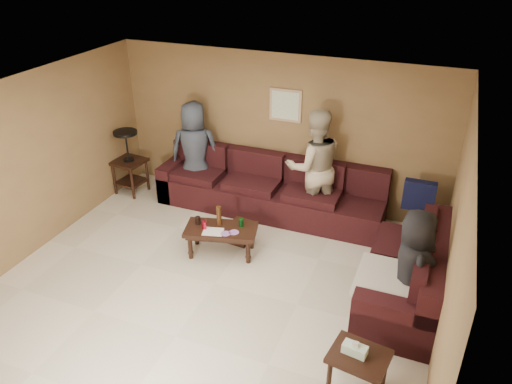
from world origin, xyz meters
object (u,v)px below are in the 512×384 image
at_px(end_table_left, 129,161).
at_px(person_middle, 314,167).
at_px(waste_bin, 240,232).
at_px(side_table_right, 358,359).
at_px(person_left, 195,151).
at_px(person_right, 412,269).
at_px(sectional_sofa, 308,219).
at_px(coffee_table, 221,232).

distance_m(end_table_left, person_middle, 3.24).
bearing_deg(waste_bin, side_table_right, -43.60).
bearing_deg(waste_bin, end_table_left, 162.45).
relative_size(end_table_left, person_left, 0.67).
height_order(waste_bin, person_right, person_right).
height_order(person_left, person_right, person_left).
height_order(sectional_sofa, waste_bin, sectional_sofa).
relative_size(end_table_left, side_table_right, 1.81).
height_order(coffee_table, waste_bin, coffee_table).
height_order(waste_bin, person_left, person_left).
bearing_deg(person_left, person_middle, 159.77).
relative_size(sectional_sofa, end_table_left, 4.08).
distance_m(sectional_sofa, coffee_table, 1.33).
relative_size(end_table_left, person_middle, 0.62).
height_order(end_table_left, person_left, person_left).
xyz_separation_m(coffee_table, side_table_right, (2.28, -1.67, 0.04)).
bearing_deg(person_right, waste_bin, 54.24).
distance_m(side_table_right, waste_bin, 2.96).
bearing_deg(person_right, end_table_left, 54.53).
xyz_separation_m(coffee_table, waste_bin, (0.14, 0.36, -0.19)).
bearing_deg(person_right, side_table_right, 147.24).
bearing_deg(side_table_right, end_table_left, 148.42).
bearing_deg(coffee_table, waste_bin, 68.68).
xyz_separation_m(side_table_right, person_right, (0.33, 1.23, 0.34)).
bearing_deg(coffee_table, person_right, -9.67).
relative_size(waste_bin, person_left, 0.20).
distance_m(side_table_right, person_left, 4.61).
xyz_separation_m(coffee_table, end_table_left, (-2.27, 1.13, 0.24)).
bearing_deg(person_right, coffee_table, 62.72).
relative_size(end_table_left, waste_bin, 3.41).
relative_size(sectional_sofa, side_table_right, 7.38).
height_order(coffee_table, person_left, person_left).
distance_m(end_table_left, person_right, 5.14).
distance_m(side_table_right, person_middle, 3.38).
relative_size(sectional_sofa, coffee_table, 4.24).
height_order(coffee_table, person_right, person_right).
height_order(end_table_left, person_middle, person_middle).
height_order(sectional_sofa, side_table_right, sectional_sofa).
bearing_deg(sectional_sofa, person_left, 165.17).
distance_m(coffee_table, waste_bin, 0.44).
height_order(sectional_sofa, person_right, person_right).
height_order(coffee_table, person_middle, person_middle).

